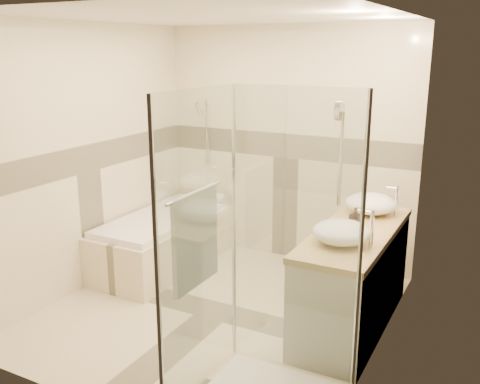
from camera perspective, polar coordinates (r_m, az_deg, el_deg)
The scene contains 12 objects.
room at distance 4.42m, azimuth -1.95°, elevation 1.97°, with size 2.82×3.02×2.52m.
bathtub at distance 5.77m, azimuth -8.09°, elevation -4.85°, with size 0.75×1.70×0.56m.
vanity at distance 4.55m, azimuth 11.96°, elevation -9.06°, with size 0.58×1.62×0.85m.
shower_enclosure at distance 3.53m, azimuth 1.32°, elevation -14.71°, with size 0.96×0.93×2.04m.
vessel_sink_near at distance 4.84m, azimuth 13.74°, elevation -1.19°, with size 0.44×0.44×0.18m, color white.
vessel_sink_far at distance 4.06m, azimuth 10.73°, elevation -4.23°, with size 0.43×0.43×0.17m, color white.
faucet_near at distance 4.78m, azimuth 16.29°, elevation -0.74°, with size 0.11×0.03×0.27m.
faucet_far at distance 3.98m, azimuth 13.75°, elevation -3.55°, with size 0.12×0.03×0.29m.
amenity_bottle_a at distance 4.40m, azimuth 12.21°, elevation -2.74°, with size 0.08×0.08×0.17m, color black.
amenity_bottle_b at distance 4.34m, azimuth 11.94°, elevation -3.19°, with size 0.11×0.11×0.14m, color black.
folded_towels at distance 4.99m, azimuth 14.13°, elevation -1.26°, with size 0.17×0.28×0.09m, color silver.
rolled_towel at distance 6.09m, azimuth -2.53°, elevation -0.61°, with size 0.10×0.10×0.23m, color silver.
Camera 1 is at (2.19, -3.72, 2.26)m, focal length 40.00 mm.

